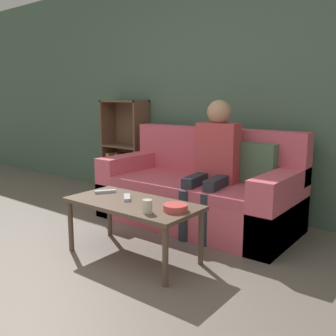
{
  "coord_description": "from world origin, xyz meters",
  "views": [
    {
      "loc": [
        2.0,
        -0.98,
        1.2
      ],
      "look_at": [
        0.12,
        1.46,
        0.62
      ],
      "focal_mm": 40.0,
      "sensor_mm": 36.0,
      "label": 1
    }
  ],
  "objects_px": {
    "couch": "(199,192)",
    "tv_remote_1": "(105,191)",
    "person_adult": "(214,156)",
    "cup_near": "(147,206)",
    "tv_remote_0": "(127,197)",
    "snack_bowl": "(175,208)",
    "coffee_table": "(133,208)",
    "bookshelf": "(126,160)"
  },
  "relations": [
    {
      "from": "cup_near",
      "to": "bookshelf",
      "type": "bearing_deg",
      "value": 137.66
    },
    {
      "from": "tv_remote_0",
      "to": "snack_bowl",
      "type": "xyz_separation_m",
      "value": [
        0.48,
        -0.02,
        0.01
      ]
    },
    {
      "from": "tv_remote_1",
      "to": "snack_bowl",
      "type": "xyz_separation_m",
      "value": [
        0.75,
        -0.05,
        0.01
      ]
    },
    {
      "from": "bookshelf",
      "to": "snack_bowl",
      "type": "height_order",
      "value": "bookshelf"
    },
    {
      "from": "couch",
      "to": "tv_remote_1",
      "type": "relative_size",
      "value": 11.23
    },
    {
      "from": "couch",
      "to": "bookshelf",
      "type": "bearing_deg",
      "value": 163.82
    },
    {
      "from": "cup_near",
      "to": "tv_remote_0",
      "type": "relative_size",
      "value": 0.59
    },
    {
      "from": "cup_near",
      "to": "snack_bowl",
      "type": "distance_m",
      "value": 0.2
    },
    {
      "from": "tv_remote_0",
      "to": "bookshelf",
      "type": "bearing_deg",
      "value": 89.28
    },
    {
      "from": "coffee_table",
      "to": "tv_remote_0",
      "type": "height_order",
      "value": "tv_remote_0"
    },
    {
      "from": "couch",
      "to": "snack_bowl",
      "type": "distance_m",
      "value": 1.08
    },
    {
      "from": "bookshelf",
      "to": "person_adult",
      "type": "bearing_deg",
      "value": -16.88
    },
    {
      "from": "bookshelf",
      "to": "tv_remote_1",
      "type": "xyz_separation_m",
      "value": [
        1.04,
        -1.32,
        0.02
      ]
    },
    {
      "from": "bookshelf",
      "to": "tv_remote_1",
      "type": "distance_m",
      "value": 1.68
    },
    {
      "from": "couch",
      "to": "tv_remote_0",
      "type": "bearing_deg",
      "value": -92.41
    },
    {
      "from": "person_adult",
      "to": "coffee_table",
      "type": "bearing_deg",
      "value": -107.02
    },
    {
      "from": "couch",
      "to": "bookshelf",
      "type": "xyz_separation_m",
      "value": [
        -1.35,
        0.39,
        0.13
      ]
    },
    {
      "from": "tv_remote_1",
      "to": "bookshelf",
      "type": "bearing_deg",
      "value": 163.05
    },
    {
      "from": "tv_remote_1",
      "to": "couch",
      "type": "bearing_deg",
      "value": 106.18
    },
    {
      "from": "coffee_table",
      "to": "bookshelf",
      "type": "bearing_deg",
      "value": 135.42
    },
    {
      "from": "person_adult",
      "to": "tv_remote_0",
      "type": "distance_m",
      "value": 0.94
    },
    {
      "from": "couch",
      "to": "person_adult",
      "type": "xyz_separation_m",
      "value": [
        0.21,
        -0.08,
        0.39
      ]
    },
    {
      "from": "coffee_table",
      "to": "person_adult",
      "type": "relative_size",
      "value": 0.87
    },
    {
      "from": "coffee_table",
      "to": "tv_remote_1",
      "type": "height_order",
      "value": "tv_remote_1"
    },
    {
      "from": "cup_near",
      "to": "snack_bowl",
      "type": "xyz_separation_m",
      "value": [
        0.12,
        0.15,
        -0.02
      ]
    },
    {
      "from": "coffee_table",
      "to": "cup_near",
      "type": "relative_size",
      "value": 11.37
    },
    {
      "from": "bookshelf",
      "to": "person_adult",
      "type": "height_order",
      "value": "person_adult"
    },
    {
      "from": "cup_near",
      "to": "snack_bowl",
      "type": "relative_size",
      "value": 0.53
    },
    {
      "from": "tv_remote_0",
      "to": "tv_remote_1",
      "type": "relative_size",
      "value": 0.92
    },
    {
      "from": "bookshelf",
      "to": "snack_bowl",
      "type": "bearing_deg",
      "value": -37.36
    },
    {
      "from": "couch",
      "to": "coffee_table",
      "type": "distance_m",
      "value": 0.99
    },
    {
      "from": "tv_remote_0",
      "to": "snack_bowl",
      "type": "relative_size",
      "value": 0.9
    },
    {
      "from": "person_adult",
      "to": "cup_near",
      "type": "bearing_deg",
      "value": -91.07
    },
    {
      "from": "coffee_table",
      "to": "couch",
      "type": "bearing_deg",
      "value": 92.73
    },
    {
      "from": "couch",
      "to": "tv_remote_1",
      "type": "bearing_deg",
      "value": -108.57
    },
    {
      "from": "person_adult",
      "to": "snack_bowl",
      "type": "xyz_separation_m",
      "value": [
        0.23,
        -0.89,
        -0.23
      ]
    },
    {
      "from": "person_adult",
      "to": "cup_near",
      "type": "height_order",
      "value": "person_adult"
    },
    {
      "from": "couch",
      "to": "tv_remote_1",
      "type": "distance_m",
      "value": 0.99
    },
    {
      "from": "snack_bowl",
      "to": "bookshelf",
      "type": "bearing_deg",
      "value": 142.64
    },
    {
      "from": "cup_near",
      "to": "tv_remote_1",
      "type": "xyz_separation_m",
      "value": [
        -0.62,
        0.2,
        -0.03
      ]
    },
    {
      "from": "tv_remote_0",
      "to": "coffee_table",
      "type": "bearing_deg",
      "value": -66.17
    },
    {
      "from": "bookshelf",
      "to": "person_adult",
      "type": "xyz_separation_m",
      "value": [
        1.56,
        -0.47,
        0.26
      ]
    }
  ]
}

